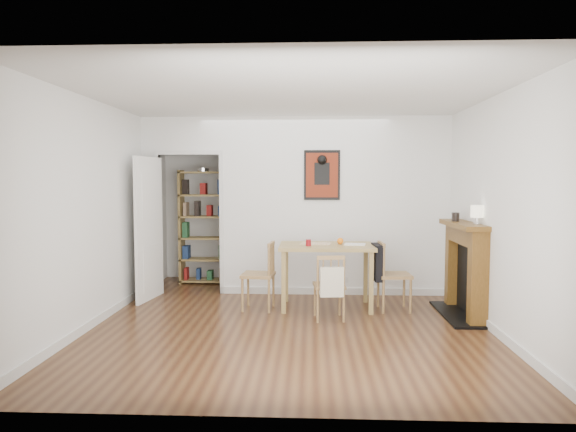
{
  "coord_description": "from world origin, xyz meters",
  "views": [
    {
      "loc": [
        0.24,
        -6.11,
        1.68
      ],
      "look_at": [
        -0.06,
        0.6,
        1.21
      ],
      "focal_mm": 32.0,
      "sensor_mm": 36.0,
      "label": 1
    }
  ],
  "objects_px": {
    "chair_left": "(258,276)",
    "notebook": "(355,244)",
    "ceramic_jar_a": "(456,217)",
    "fireplace": "(466,266)",
    "ceramic_jar_b": "(455,216)",
    "orange_fruit": "(340,241)",
    "mantel_lamp": "(477,213)",
    "red_glass": "(308,243)",
    "chair_front": "(329,286)",
    "dining_table": "(327,252)",
    "bookshelf": "(204,227)",
    "chair_right": "(393,275)"
  },
  "relations": [
    {
      "from": "chair_right",
      "to": "red_glass",
      "type": "distance_m",
      "value": 1.17
    },
    {
      "from": "ceramic_jar_b",
      "to": "bookshelf",
      "type": "bearing_deg",
      "value": 156.95
    },
    {
      "from": "ceramic_jar_b",
      "to": "dining_table",
      "type": "bearing_deg",
      "value": -178.71
    },
    {
      "from": "chair_right",
      "to": "chair_front",
      "type": "bearing_deg",
      "value": -149.99
    },
    {
      "from": "chair_right",
      "to": "orange_fruit",
      "type": "bearing_deg",
      "value": 168.0
    },
    {
      "from": "dining_table",
      "to": "notebook",
      "type": "relative_size",
      "value": 4.61
    },
    {
      "from": "orange_fruit",
      "to": "ceramic_jar_a",
      "type": "height_order",
      "value": "ceramic_jar_a"
    },
    {
      "from": "mantel_lamp",
      "to": "ceramic_jar_a",
      "type": "xyz_separation_m",
      "value": [
        -0.12,
        0.45,
        -0.08
      ]
    },
    {
      "from": "chair_left",
      "to": "orange_fruit",
      "type": "relative_size",
      "value": 10.54
    },
    {
      "from": "chair_left",
      "to": "orange_fruit",
      "type": "height_order",
      "value": "orange_fruit"
    },
    {
      "from": "chair_left",
      "to": "mantel_lamp",
      "type": "height_order",
      "value": "mantel_lamp"
    },
    {
      "from": "dining_table",
      "to": "notebook",
      "type": "distance_m",
      "value": 0.38
    },
    {
      "from": "fireplace",
      "to": "chair_right",
      "type": "bearing_deg",
      "value": 165.18
    },
    {
      "from": "orange_fruit",
      "to": "notebook",
      "type": "distance_m",
      "value": 0.2
    },
    {
      "from": "chair_left",
      "to": "chair_right",
      "type": "bearing_deg",
      "value": 1.47
    },
    {
      "from": "mantel_lamp",
      "to": "ceramic_jar_a",
      "type": "height_order",
      "value": "mantel_lamp"
    },
    {
      "from": "chair_right",
      "to": "mantel_lamp",
      "type": "distance_m",
      "value": 1.33
    },
    {
      "from": "mantel_lamp",
      "to": "red_glass",
      "type": "bearing_deg",
      "value": 166.77
    },
    {
      "from": "dining_table",
      "to": "chair_right",
      "type": "bearing_deg",
      "value": -5.72
    },
    {
      "from": "chair_front",
      "to": "orange_fruit",
      "type": "xyz_separation_m",
      "value": [
        0.16,
        0.62,
        0.47
      ]
    },
    {
      "from": "chair_right",
      "to": "orange_fruit",
      "type": "relative_size",
      "value": 10.58
    },
    {
      "from": "dining_table",
      "to": "mantel_lamp",
      "type": "height_order",
      "value": "mantel_lamp"
    },
    {
      "from": "chair_left",
      "to": "chair_front",
      "type": "bearing_deg",
      "value": -25.78
    },
    {
      "from": "chair_left",
      "to": "ceramic_jar_b",
      "type": "xyz_separation_m",
      "value": [
        2.55,
        0.17,
        0.77
      ]
    },
    {
      "from": "orange_fruit",
      "to": "bookshelf",
      "type": "bearing_deg",
      "value": 144.58
    },
    {
      "from": "chair_front",
      "to": "ceramic_jar_a",
      "type": "relative_size",
      "value": 7.25
    },
    {
      "from": "bookshelf",
      "to": "ceramic_jar_a",
      "type": "bearing_deg",
      "value": -25.95
    },
    {
      "from": "chair_front",
      "to": "orange_fruit",
      "type": "relative_size",
      "value": 9.51
    },
    {
      "from": "fireplace",
      "to": "notebook",
      "type": "height_order",
      "value": "fireplace"
    },
    {
      "from": "chair_right",
      "to": "chair_front",
      "type": "xyz_separation_m",
      "value": [
        -0.83,
        -0.48,
        -0.05
      ]
    },
    {
      "from": "bookshelf",
      "to": "chair_front",
      "type": "bearing_deg",
      "value": -47.4
    },
    {
      "from": "dining_table",
      "to": "fireplace",
      "type": "distance_m",
      "value": 1.74
    },
    {
      "from": "orange_fruit",
      "to": "ceramic_jar_a",
      "type": "distance_m",
      "value": 1.49
    },
    {
      "from": "mantel_lamp",
      "to": "ceramic_jar_a",
      "type": "bearing_deg",
      "value": 104.61
    },
    {
      "from": "chair_left",
      "to": "mantel_lamp",
      "type": "bearing_deg",
      "value": -10.43
    },
    {
      "from": "ceramic_jar_a",
      "to": "notebook",
      "type": "bearing_deg",
      "value": 172.41
    },
    {
      "from": "chair_right",
      "to": "mantel_lamp",
      "type": "bearing_deg",
      "value": -30.88
    },
    {
      "from": "fireplace",
      "to": "mantel_lamp",
      "type": "height_order",
      "value": "mantel_lamp"
    },
    {
      "from": "dining_table",
      "to": "chair_left",
      "type": "relative_size",
      "value": 1.38
    },
    {
      "from": "chair_front",
      "to": "bookshelf",
      "type": "relative_size",
      "value": 0.43
    },
    {
      "from": "notebook",
      "to": "ceramic_jar_a",
      "type": "distance_m",
      "value": 1.31
    },
    {
      "from": "dining_table",
      "to": "ceramic_jar_a",
      "type": "relative_size",
      "value": 11.12
    },
    {
      "from": "ceramic_jar_b",
      "to": "ceramic_jar_a",
      "type": "bearing_deg",
      "value": -103.0
    },
    {
      "from": "chair_front",
      "to": "bookshelf",
      "type": "xyz_separation_m",
      "value": [
        -1.97,
        2.14,
        0.5
      ]
    },
    {
      "from": "chair_front",
      "to": "fireplace",
      "type": "bearing_deg",
      "value": 8.51
    },
    {
      "from": "chair_left",
      "to": "notebook",
      "type": "height_order",
      "value": "chair_left"
    },
    {
      "from": "chair_left",
      "to": "ceramic_jar_a",
      "type": "relative_size",
      "value": 8.04
    },
    {
      "from": "bookshelf",
      "to": "red_glass",
      "type": "relative_size",
      "value": 21.45
    },
    {
      "from": "fireplace",
      "to": "ceramic_jar_b",
      "type": "relative_size",
      "value": 12.38
    },
    {
      "from": "dining_table",
      "to": "bookshelf",
      "type": "height_order",
      "value": "bookshelf"
    }
  ]
}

